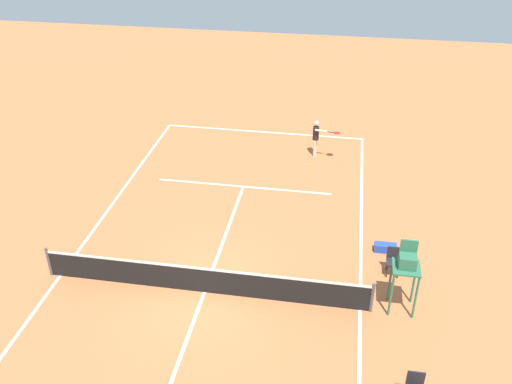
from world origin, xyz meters
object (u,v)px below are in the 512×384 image
equipment_bag (385,248)px  umpire_chair (407,266)px  courtside_chair_mid (393,260)px  tennis_ball (311,164)px  player_serving (317,135)px

equipment_bag → umpire_chair: bearing=97.1°
courtside_chair_mid → equipment_bag: courtside_chair_mid is taller
tennis_ball → umpire_chair: bearing=111.5°
tennis_ball → courtside_chair_mid: bearing=114.8°
player_serving → courtside_chair_mid: size_ratio=1.81×
tennis_ball → equipment_bag: (-3.08, 5.89, 0.12)m
equipment_bag → tennis_ball: bearing=-62.4°
umpire_chair → equipment_bag: (0.35, -2.81, -1.46)m
courtside_chair_mid → umpire_chair: bearing=95.9°
player_serving → courtside_chair_mid: bearing=31.3°
player_serving → umpire_chair: size_ratio=0.72×
tennis_ball → umpire_chair: (-3.43, 8.70, 1.57)m
courtside_chair_mid → equipment_bag: size_ratio=1.25×
player_serving → umpire_chair: 10.19m
player_serving → equipment_bag: (-2.93, 6.82, -0.88)m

